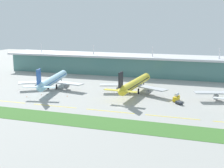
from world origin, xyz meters
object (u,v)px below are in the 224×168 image
airliner_center (135,84)px  fuel_truck (176,97)px  safety_cone_nose_front (67,96)px  pushback_tug (179,103)px  safety_cone_right_wingtip (41,94)px  airliner_near_middle (53,80)px  safety_cone_left_wingtip (27,97)px

airliner_center → fuel_truck: airliner_center is taller
fuel_truck → safety_cone_nose_front: (-69.92, -10.37, -1.91)m
pushback_tug → safety_cone_right_wingtip: pushback_tug is taller
airliner_center → safety_cone_right_wingtip: (-58.61, -25.33, -6.10)m
airliner_near_middle → fuel_truck: size_ratio=8.49×
airliner_near_middle → airliner_center: (60.41, 5.89, -0.00)m
airliner_center → safety_cone_nose_front: airliner_center is taller
airliner_near_middle → fuel_truck: airliner_near_middle is taller
safety_cone_right_wingtip → airliner_near_middle: bearing=95.3°
pushback_tug → safety_cone_nose_front: size_ratio=6.93×
airliner_near_middle → safety_cone_nose_front: size_ratio=91.53×
safety_cone_nose_front → pushback_tug: bearing=2.3°
safety_cone_right_wingtip → pushback_tug: bearing=2.9°
airliner_center → safety_cone_nose_front: 46.96m
airliner_near_middle → airliner_center: bearing=5.6°
fuel_truck → safety_cone_right_wingtip: (-88.43, -12.03, -1.91)m
airliner_center → safety_cone_nose_front: bearing=-149.4°
airliner_near_middle → safety_cone_nose_front: (20.32, -17.79, -6.10)m
safety_cone_left_wingtip → fuel_truck: bearing=11.9°
safety_cone_left_wingtip → safety_cone_right_wingtip: 9.97m
safety_cone_left_wingtip → safety_cone_right_wingtip: same height
airliner_near_middle → safety_cone_right_wingtip: airliner_near_middle is taller
airliner_center → pushback_tug: size_ratio=13.25×
safety_cone_nose_front → safety_cone_right_wingtip: 18.59m
pushback_tug → safety_cone_nose_front: bearing=-177.7°
safety_cone_left_wingtip → pushback_tug: bearing=7.3°
safety_cone_right_wingtip → safety_cone_nose_front: bearing=5.1°
fuel_truck → safety_cone_left_wingtip: 96.64m
fuel_truck → safety_cone_right_wingtip: 89.27m
airliner_near_middle → pushback_tug: (92.65, -14.82, -5.35)m
safety_cone_right_wingtip → safety_cone_left_wingtip: bearing=-127.8°
safety_cone_nose_front → safety_cone_right_wingtip: size_ratio=1.00×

